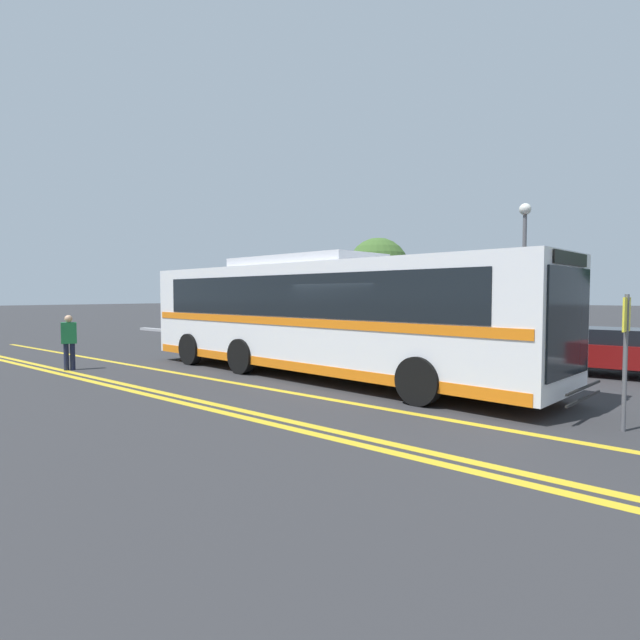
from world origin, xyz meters
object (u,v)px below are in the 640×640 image
parked_car_2 (423,336)px  tree_0 (378,269)px  bus_stop_sign (626,345)px  parked_car_3 (610,351)px  transit_bus (320,313)px  parked_car_0 (218,326)px  pedestrian_0 (69,339)px  street_lamp (524,254)px  parked_car_1 (303,329)px

parked_car_2 → tree_0: 7.69m
bus_stop_sign → parked_car_3: bearing=-164.5°
transit_bus → parked_car_3: (6.09, 5.30, -1.05)m
parked_car_0 → tree_0: bearing=-47.5°
parked_car_2 → pedestrian_0: pedestrian_0 is taller
parked_car_2 → parked_car_3: bearing=-90.0°
parked_car_2 → street_lamp: street_lamp is taller
street_lamp → parked_car_2: bearing=-137.7°
pedestrian_0 → street_lamp: (9.24, 12.06, 2.79)m
transit_bus → tree_0: (-5.09, 10.61, 1.80)m
transit_bus → pedestrian_0: 7.57m
transit_bus → tree_0: size_ratio=2.59×
bus_stop_sign → parked_car_0: bearing=-105.4°
street_lamp → parked_car_3: bearing=-40.8°
parked_car_1 → transit_bus: bearing=41.1°
parked_car_1 → parked_car_3: (11.43, 0.01, -0.10)m
parked_car_2 → tree_0: size_ratio=0.90×
parked_car_3 → parked_car_2: bearing=-97.8°
parked_car_0 → tree_0: 8.54m
transit_bus → bus_stop_sign: bearing=85.9°
pedestrian_0 → tree_0: (1.34, 14.54, 2.61)m
parked_car_3 → tree_0: (-11.18, 5.30, 2.85)m
bus_stop_sign → parked_car_2: bearing=-128.8°
parked_car_1 → parked_car_2: parked_car_1 is taller
parked_car_0 → parked_car_3: size_ratio=1.04×
transit_bus → parked_car_1: (-5.34, 5.29, -0.95)m
parked_car_2 → tree_0: bearing=50.1°
parked_car_3 → bus_stop_sign: bus_stop_sign is taller
parked_car_3 → bus_stop_sign: bearing=7.3°
bus_stop_sign → street_lamp: 10.50m
parked_car_3 → street_lamp: (-3.28, 2.83, 3.03)m
tree_0 → transit_bus: bearing=-64.4°
bus_stop_sign → tree_0: size_ratio=0.44×
parked_car_2 → parked_car_0: bearing=94.4°
street_lamp → tree_0: (-7.90, 2.48, -0.18)m
transit_bus → bus_stop_sign: 7.46m
parked_car_0 → street_lamp: size_ratio=0.88×
transit_bus → tree_0: 11.90m
transit_bus → pedestrian_0: size_ratio=8.04×
parked_car_0 → bus_stop_sign: bus_stop_sign is taller
parked_car_2 → pedestrian_0: size_ratio=2.80×
pedestrian_0 → tree_0: size_ratio=0.32×
parked_car_0 → bus_stop_sign: 19.81m
parked_car_0 → street_lamp: street_lamp is taller
parked_car_3 → pedestrian_0: pedestrian_0 is taller
transit_bus → parked_car_1: 7.58m
street_lamp → tree_0: bearing=162.6°
parked_car_1 → tree_0: bearing=173.1°
parked_car_2 → bus_stop_sign: size_ratio=2.04×
street_lamp → tree_0: 8.28m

